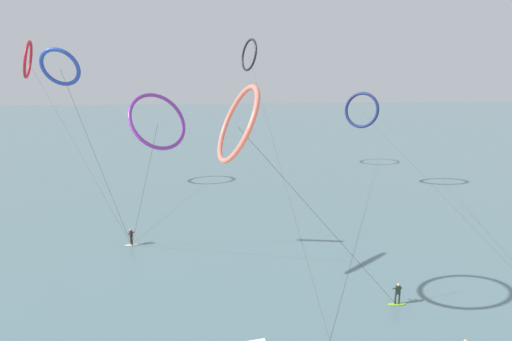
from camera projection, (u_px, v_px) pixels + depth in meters
The scene contains 9 objects.
sea_water at pixel (224, 130), 117.30m from camera, with size 400.00×200.00×0.08m, color slate.
surfer_ivory at pixel (131, 238), 39.44m from camera, with size 1.40×0.72×1.70m.
surfer_lime at pixel (398, 295), 29.36m from camera, with size 1.40×0.59×1.70m.
kite_charcoal at pixel (249, 55), 65.29m from camera, with size 2.94×48.92×21.83m.
kite_navy at pixel (362, 110), 56.12m from camera, with size 4.27×39.46×13.92m.
kite_cobalt at pixel (60, 68), 31.05m from camera, with size 5.08×5.46×18.41m.
kite_coral at pixel (238, 124), 23.59m from camera, with size 13.24×5.28×15.93m.
kite_crimson at pixel (28, 60), 53.17m from camera, with size 17.04×22.84×20.62m.
kite_violet at pixel (158, 121), 28.50m from camera, with size 6.75×11.04×15.17m.
Camera 1 is at (-3.53, -10.56, 16.58)m, focal length 28.45 mm.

